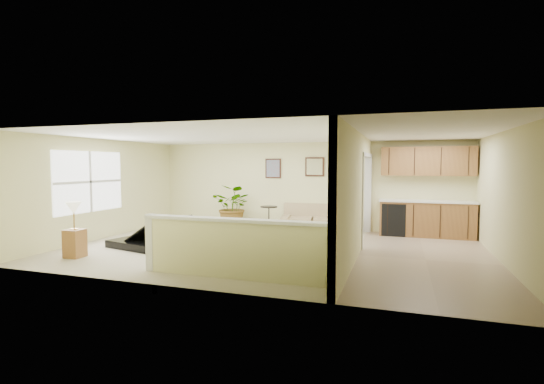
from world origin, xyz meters
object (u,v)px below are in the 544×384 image
(piano_bench, at_px, (204,238))
(small_plant, at_px, (349,225))
(palm_plant, at_px, (234,207))
(accent_table, at_px, (269,215))
(piano, at_px, (156,217))
(lamp_stand, at_px, (75,234))
(loveseat, at_px, (313,217))

(piano_bench, distance_m, small_plant, 4.11)
(palm_plant, xyz_separation_m, small_plant, (3.32, 0.13, -0.39))
(piano_bench, xyz_separation_m, accent_table, (0.56, 2.81, 0.18))
(small_plant, bearing_deg, piano_bench, -132.15)
(accent_table, bearing_deg, small_plant, 6.10)
(palm_plant, bearing_deg, piano_bench, -79.08)
(piano, xyz_separation_m, small_plant, (4.09, 2.87, -0.40))
(piano, height_order, lamp_stand, piano)
(piano_bench, height_order, loveseat, loveseat)
(small_plant, height_order, lamp_stand, lamp_stand)
(loveseat, relative_size, palm_plant, 1.47)
(palm_plant, distance_m, lamp_stand, 4.62)
(piano_bench, distance_m, lamp_stand, 2.57)
(piano, bearing_deg, lamp_stand, -103.84)
(piano_bench, xyz_separation_m, loveseat, (1.74, 3.22, 0.11))
(piano, bearing_deg, small_plant, 47.72)
(accent_table, height_order, small_plant, accent_table)
(lamp_stand, bearing_deg, loveseat, 50.19)
(loveseat, bearing_deg, piano_bench, -127.20)
(piano_bench, relative_size, loveseat, 0.43)
(accent_table, relative_size, small_plant, 1.25)
(piano_bench, height_order, small_plant, small_plant)
(small_plant, relative_size, lamp_stand, 0.49)
(piano, relative_size, small_plant, 3.87)
(loveseat, bearing_deg, lamp_stand, -138.63)
(piano_bench, relative_size, small_plant, 1.43)
(piano, height_order, accent_table, piano)
(piano_bench, distance_m, loveseat, 3.67)
(small_plant, bearing_deg, palm_plant, -177.73)
(piano_bench, relative_size, palm_plant, 0.62)
(accent_table, bearing_deg, palm_plant, 174.76)
(loveseat, xyz_separation_m, small_plant, (1.01, -0.18, -0.14))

